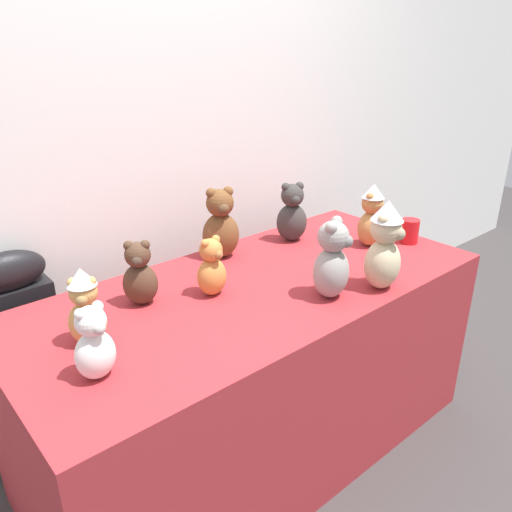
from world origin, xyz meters
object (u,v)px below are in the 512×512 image
Objects in this scene: display_table at (256,370)px; teddy_bear_honey at (85,307)px; teddy_bear_snow at (94,344)px; teddy_bear_caramel at (371,216)px; teddy_bear_chestnut at (221,225)px; instrument_case at (26,361)px; teddy_bear_ginger at (212,268)px; teddy_bear_sand at (384,246)px; teddy_bear_charcoal at (292,214)px; teddy_bear_ash at (332,261)px; teddy_bear_cocoa at (140,275)px; party_cup_red at (410,231)px.

display_table is 7.32× the size of teddy_bear_honey.
teddy_bear_caramel is at bearing -5.41° from teddy_bear_snow.
teddy_bear_chestnut reaches higher than teddy_bear_snow.
instrument_case is 4.23× the size of teddy_bear_ginger.
teddy_bear_sand is 1.24× the size of teddy_bear_charcoal.
teddy_bear_ash is 0.85m from teddy_bear_snow.
teddy_bear_cocoa is at bearing 118.35° from teddy_bear_ash.
teddy_bear_ash reaches higher than teddy_bear_charcoal.
teddy_bear_honey reaches higher than teddy_bear_cocoa.
teddy_bear_ash is 0.97× the size of teddy_bear_chestnut.
teddy_bear_chestnut is 1.11× the size of teddy_bear_charcoal.
party_cup_red is (0.39, -0.37, -0.07)m from teddy_bear_charcoal.
teddy_bear_sand is at bearing 1.07° from teddy_bear_cocoa.
teddy_bear_snow is (0.03, -0.69, 0.41)m from instrument_case.
teddy_bear_charcoal is at bearing 30.04° from display_table.
teddy_bear_charcoal is (0.43, 0.25, 0.52)m from display_table.
teddy_bear_sand is 1.05m from teddy_bear_honey.
teddy_bear_sand is 0.63m from teddy_bear_ginger.
teddy_bear_ash reaches higher than teddy_bear_honey.
teddy_bear_cocoa is (0.30, 0.30, 0.01)m from teddy_bear_snow.
party_cup_red is at bearing -8.66° from display_table.
teddy_bear_charcoal reaches higher than display_table.
party_cup_red is (1.21, -0.28, -0.06)m from teddy_bear_cocoa.
teddy_bear_honey is at bearing -142.24° from teddy_bear_charcoal.
teddy_bear_cocoa is (-0.83, -0.09, -0.02)m from teddy_bear_charcoal.
teddy_bear_honey is (-0.65, 0.03, 0.51)m from display_table.
teddy_bear_chestnut reaches higher than party_cup_red.
teddy_bear_honey is at bearing 135.25° from teddy_bear_ash.
teddy_bear_ginger reaches higher than instrument_case.
teddy_bear_charcoal is 0.54m from party_cup_red.
party_cup_red is (1.52, 0.02, -0.05)m from teddy_bear_snow.
teddy_bear_ginger is 1.00m from party_cup_red.
instrument_case is 1.56m from teddy_bear_caramel.
instrument_case is at bearing 144.66° from teddy_bear_caramel.
teddy_bear_chestnut is at bearing 72.69° from teddy_bear_ash.
instrument_case is 0.67m from teddy_bear_honey.
teddy_bear_ginger is at bearing 33.34° from teddy_bear_honey.
teddy_bear_sand is at bearing -157.73° from party_cup_red.
display_table is at bearing -123.52° from teddy_bear_charcoal.
teddy_bear_ginger is 0.88× the size of teddy_bear_honey.
party_cup_red is (0.67, 0.12, -0.08)m from teddy_bear_ash.
teddy_bear_snow is 0.57m from teddy_bear_ginger.
teddy_bear_ginger is (-0.82, 0.07, -0.03)m from teddy_bear_caramel.
teddy_bear_caramel is at bearing -2.22° from display_table.
teddy_bear_ash is 1.24× the size of teddy_bear_cocoa.
display_table is 8.30× the size of teddy_bear_ginger.
display_table is 1.96× the size of instrument_case.
teddy_bear_caramel is 0.82m from teddy_bear_ginger.
party_cup_red is (0.82, -0.12, 0.45)m from display_table.
teddy_bear_charcoal is 1.09× the size of teddy_bear_honey.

